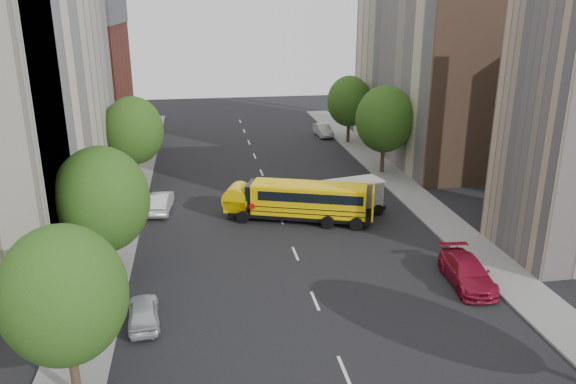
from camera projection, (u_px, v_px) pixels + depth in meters
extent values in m
plane|color=black|center=(290.00, 241.00, 37.32)|extent=(120.00, 120.00, 0.00)
cube|color=slate|center=(120.00, 223.00, 40.20)|extent=(3.00, 80.00, 0.12)
cube|color=slate|center=(425.00, 205.00, 43.75)|extent=(3.00, 80.00, 0.12)
cube|color=silver|center=(270.00, 193.00, 46.66)|extent=(0.15, 64.00, 0.01)
cube|color=beige|center=(6.00, 83.00, 36.94)|extent=(10.00, 26.00, 20.00)
cube|color=maroon|center=(76.00, 89.00, 58.61)|extent=(10.00, 15.00, 13.00)
cube|color=#C2B597|center=(435.00, 66.00, 55.89)|extent=(10.00, 22.00, 18.00)
cube|color=brown|center=(490.00, 81.00, 45.61)|extent=(10.10, 0.30, 18.00)
cylinder|color=#38281C|center=(74.00, 369.00, 22.11)|extent=(0.36, 0.36, 2.70)
ellipsoid|color=#264312|center=(64.00, 295.00, 21.05)|extent=(4.80, 4.80, 5.52)
cylinder|color=#38281C|center=(109.00, 259.00, 31.42)|extent=(0.36, 0.36, 2.88)
ellipsoid|color=#264312|center=(102.00, 200.00, 30.29)|extent=(5.12, 5.12, 5.89)
cylinder|color=#38281C|center=(137.00, 170.00, 48.25)|extent=(0.36, 0.36, 2.81)
ellipsoid|color=#264312|center=(134.00, 131.00, 47.15)|extent=(4.99, 4.99, 5.74)
cylinder|color=#38281C|center=(382.00, 158.00, 51.62)|extent=(0.36, 0.36, 2.95)
ellipsoid|color=#264312|center=(385.00, 119.00, 50.46)|extent=(5.25, 5.25, 6.04)
cylinder|color=#38281C|center=(348.00, 131.00, 62.87)|extent=(0.36, 0.36, 2.74)
ellipsoid|color=#264312|center=(349.00, 101.00, 61.79)|extent=(4.86, 4.86, 5.59)
cube|color=black|center=(299.00, 214.00, 40.73)|extent=(10.33, 5.49, 0.27)
cube|color=yellow|center=(308.00, 199.00, 40.25)|extent=(8.43, 4.80, 2.08)
cube|color=yellow|center=(244.00, 203.00, 41.22)|extent=(2.22, 2.50, 0.90)
cube|color=black|center=(256.00, 190.00, 40.72)|extent=(1.11, 2.11, 1.09)
cube|color=yellow|center=(308.00, 185.00, 39.91)|extent=(8.37, 4.63, 0.13)
cube|color=black|center=(311.00, 193.00, 40.08)|extent=(7.77, 4.62, 0.68)
cube|color=black|center=(308.00, 208.00, 40.49)|extent=(8.45, 4.85, 0.05)
cube|color=black|center=(308.00, 204.00, 40.37)|extent=(8.45, 4.85, 0.05)
cube|color=yellow|center=(366.00, 202.00, 39.60)|extent=(0.87, 2.18, 2.08)
cube|color=yellow|center=(275.00, 182.00, 40.27)|extent=(0.69, 0.69, 0.09)
cube|color=yellow|center=(338.00, 185.00, 39.55)|extent=(0.69, 0.69, 0.09)
cylinder|color=yellow|center=(243.00, 198.00, 41.08)|extent=(2.48, 2.59, 1.90)
cylinder|color=red|center=(257.00, 206.00, 39.78)|extent=(0.44, 0.18, 0.45)
cylinder|color=black|center=(249.00, 217.00, 40.26)|extent=(0.94, 0.55, 0.90)
cylinder|color=black|center=(256.00, 206.00, 42.37)|extent=(0.94, 0.55, 0.90)
cylinder|color=black|center=(325.00, 222.00, 39.37)|extent=(0.94, 0.55, 0.90)
cylinder|color=black|center=(328.00, 211.00, 41.48)|extent=(0.94, 0.55, 0.90)
cylinder|color=black|center=(351.00, 223.00, 39.08)|extent=(0.94, 0.55, 0.90)
cylinder|color=black|center=(353.00, 212.00, 41.19)|extent=(0.94, 0.55, 0.90)
cube|color=black|center=(343.00, 209.00, 41.61)|extent=(6.45, 3.37, 0.31)
cube|color=white|center=(349.00, 195.00, 41.45)|extent=(5.03, 2.95, 1.84)
cube|color=white|center=(315.00, 203.00, 40.55)|extent=(1.83, 2.22, 1.23)
cube|color=silver|center=(350.00, 182.00, 41.13)|extent=(5.25, 3.10, 0.12)
cylinder|color=black|center=(321.00, 219.00, 39.93)|extent=(0.90, 0.44, 0.86)
cylinder|color=black|center=(309.00, 210.00, 41.72)|extent=(0.90, 0.44, 0.86)
cylinder|color=black|center=(352.00, 214.00, 40.81)|extent=(0.90, 0.44, 0.86)
cylinder|color=black|center=(339.00, 205.00, 42.61)|extent=(0.90, 0.44, 0.86)
cylinder|color=black|center=(379.00, 210.00, 41.62)|extent=(0.90, 0.44, 0.86)
cylinder|color=black|center=(365.00, 202.00, 43.42)|extent=(0.90, 0.44, 0.86)
imported|color=#B7B9BE|center=(143.00, 312.00, 27.57)|extent=(1.82, 3.86, 1.28)
imported|color=silver|center=(160.00, 202.00, 42.42)|extent=(2.00, 4.65, 1.49)
imported|color=maroon|center=(467.00, 272.00, 31.41)|extent=(2.54, 5.32, 1.50)
imported|color=#A4A49F|center=(323.00, 130.00, 66.33)|extent=(1.72, 4.40, 1.43)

